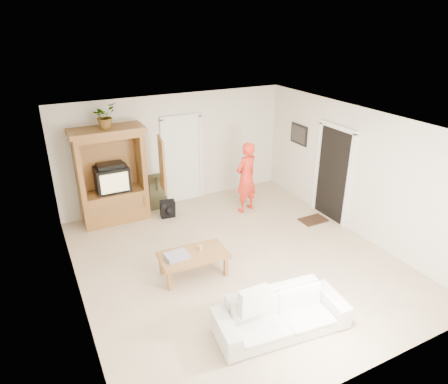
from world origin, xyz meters
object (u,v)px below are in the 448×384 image
Objects in this scene: coffee_table at (193,256)px; sofa at (281,314)px; armoire at (113,182)px; man at (246,177)px.

sofa is at bearing -68.52° from coffee_table.
armoire is 4.75m from sofa.
armoire is 1.09× the size of sofa.
armoire is at bearing 112.39° from sofa.
armoire is at bearing -36.23° from man.
sofa reaches higher than coffee_table.
coffee_table is at bearing 22.80° from man.
armoire reaches higher than coffee_table.
man is at bearing 74.02° from sofa.
sofa is 1.60× the size of coffee_table.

